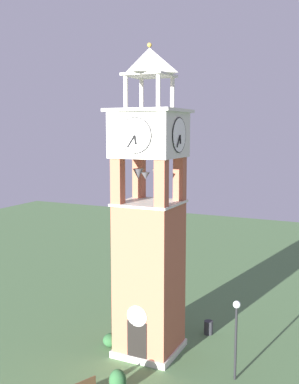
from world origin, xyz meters
TOP-DOWN VIEW (x-y plane):
  - ground at (0.00, 0.00)m, footprint 80.00×80.00m
  - clock_tower at (-0.00, -0.00)m, footprint 3.57×3.57m
  - lamp_post at (4.95, -0.84)m, footprint 0.36×0.36m
  - trash_bin at (2.24, 3.39)m, footprint 0.52×0.52m
  - shrub_near_entry at (-2.18, -0.43)m, footprint 0.86×0.86m
  - shrub_left_of_tower at (0.35, -4.17)m, footprint 0.80×0.80m

SIDE VIEW (x-z plane):
  - ground at x=0.00m, z-range 0.00..0.00m
  - shrub_near_entry at x=-2.18m, z-range 0.00..0.73m
  - trash_bin at x=2.24m, z-range 0.00..0.80m
  - shrub_left_of_tower at x=0.35m, z-range 0.00..1.07m
  - lamp_post at x=4.95m, z-range 0.76..4.70m
  - clock_tower at x=0.00m, z-range -1.45..14.77m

